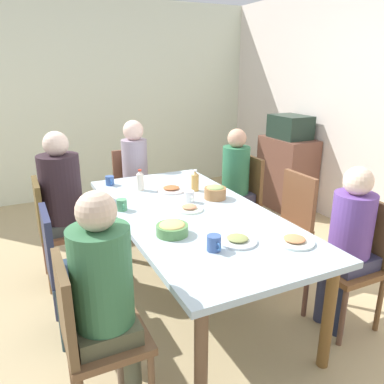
{
  "coord_description": "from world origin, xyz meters",
  "views": [
    {
      "loc": [
        2.32,
        -1.11,
        1.74
      ],
      "look_at": [
        0.0,
        0.0,
        0.89
      ],
      "focal_mm": 35.4,
      "sensor_mm": 36.0,
      "label": 1
    }
  ],
  "objects_px": {
    "cup_3": "(122,205)",
    "microwave": "(290,127)",
    "person_0": "(105,289)",
    "chair_4": "(55,226)",
    "plate_0": "(238,240)",
    "person_4": "(63,195)",
    "chair_3": "(242,195)",
    "chair_6": "(288,220)",
    "dining_table": "(192,220)",
    "chair_1": "(134,187)",
    "cup_0": "(110,181)",
    "bottle_1": "(140,181)",
    "plate_3": "(171,189)",
    "chair_5": "(356,256)",
    "chair_2": "(68,265)",
    "cup_1": "(189,197)",
    "cup_2": "(214,243)",
    "bottle_0": "(195,181)",
    "bowl_0": "(172,228)",
    "plate_1": "(189,208)",
    "person_5": "(349,236)",
    "chair_0": "(90,331)",
    "person_1": "(135,169)",
    "side_cabinet": "(286,173)",
    "plate_2": "(294,241)",
    "person_3": "(234,179)",
    "bowl_1": "(215,192)"
  },
  "relations": [
    {
      "from": "person_3",
      "to": "chair_4",
      "type": "relative_size",
      "value": 1.32
    },
    {
      "from": "cup_0",
      "to": "cup_1",
      "type": "distance_m",
      "value": 0.84
    },
    {
      "from": "chair_2",
      "to": "bowl_0",
      "type": "height_order",
      "value": "chair_2"
    },
    {
      "from": "dining_table",
      "to": "plate_3",
      "type": "relative_size",
      "value": 8.6
    },
    {
      "from": "cup_3",
      "to": "bottle_0",
      "type": "distance_m",
      "value": 0.71
    },
    {
      "from": "person_0",
      "to": "bowl_0",
      "type": "relative_size",
      "value": 6.03
    },
    {
      "from": "chair_0",
      "to": "person_0",
      "type": "distance_m",
      "value": 0.23
    },
    {
      "from": "cup_0",
      "to": "bottle_1",
      "type": "relative_size",
      "value": 0.61
    },
    {
      "from": "cup_1",
      "to": "cup_2",
      "type": "bearing_deg",
      "value": -15.21
    },
    {
      "from": "chair_2",
      "to": "plate_2",
      "type": "height_order",
      "value": "chair_2"
    },
    {
      "from": "cup_3",
      "to": "person_0",
      "type": "bearing_deg",
      "value": -20.16
    },
    {
      "from": "person_1",
      "to": "bottle_0",
      "type": "height_order",
      "value": "person_1"
    },
    {
      "from": "person_4",
      "to": "plate_1",
      "type": "relative_size",
      "value": 6.31
    },
    {
      "from": "person_1",
      "to": "chair_5",
      "type": "relative_size",
      "value": 1.37
    },
    {
      "from": "chair_0",
      "to": "cup_2",
      "type": "bearing_deg",
      "value": 98.25
    },
    {
      "from": "person_1",
      "to": "side_cabinet",
      "type": "distance_m",
      "value": 2.0
    },
    {
      "from": "cup_3",
      "to": "microwave",
      "type": "xyz_separation_m",
      "value": [
        -1.11,
        2.44,
        0.26
      ]
    },
    {
      "from": "chair_5",
      "to": "cup_0",
      "type": "bearing_deg",
      "value": -141.77
    },
    {
      "from": "chair_5",
      "to": "person_5",
      "type": "distance_m",
      "value": 0.19
    },
    {
      "from": "chair_3",
      "to": "cup_3",
      "type": "height_order",
      "value": "chair_3"
    },
    {
      "from": "plate_0",
      "to": "microwave",
      "type": "height_order",
      "value": "microwave"
    },
    {
      "from": "plate_1",
      "to": "person_1",
      "type": "bearing_deg",
      "value": 179.76
    },
    {
      "from": "bottle_0",
      "to": "side_cabinet",
      "type": "height_order",
      "value": "bottle_0"
    },
    {
      "from": "plate_1",
      "to": "plate_3",
      "type": "relative_size",
      "value": 0.81
    },
    {
      "from": "plate_2",
      "to": "plate_3",
      "type": "bearing_deg",
      "value": -167.38
    },
    {
      "from": "cup_0",
      "to": "cup_1",
      "type": "height_order",
      "value": "cup_1"
    },
    {
      "from": "plate_0",
      "to": "side_cabinet",
      "type": "relative_size",
      "value": 0.26
    },
    {
      "from": "plate_0",
      "to": "person_4",
      "type": "bearing_deg",
      "value": -147.12
    },
    {
      "from": "plate_3",
      "to": "side_cabinet",
      "type": "distance_m",
      "value": 2.13
    },
    {
      "from": "dining_table",
      "to": "cup_0",
      "type": "distance_m",
      "value": 0.99
    },
    {
      "from": "person_5",
      "to": "bottle_1",
      "type": "xyz_separation_m",
      "value": [
        -1.36,
        -0.98,
        0.14
      ]
    },
    {
      "from": "plate_1",
      "to": "cup_2",
      "type": "height_order",
      "value": "cup_2"
    },
    {
      "from": "plate_3",
      "to": "bottle_0",
      "type": "height_order",
      "value": "bottle_0"
    },
    {
      "from": "chair_6",
      "to": "plate_0",
      "type": "distance_m",
      "value": 1.07
    },
    {
      "from": "bowl_0",
      "to": "dining_table",
      "type": "bearing_deg",
      "value": 137.23
    },
    {
      "from": "chair_3",
      "to": "person_5",
      "type": "distance_m",
      "value": 1.45
    },
    {
      "from": "chair_2",
      "to": "chair_3",
      "type": "relative_size",
      "value": 1.0
    },
    {
      "from": "person_4",
      "to": "side_cabinet",
      "type": "relative_size",
      "value": 1.42
    },
    {
      "from": "chair_5",
      "to": "chair_6",
      "type": "relative_size",
      "value": 1.0
    },
    {
      "from": "plate_3",
      "to": "plate_2",
      "type": "bearing_deg",
      "value": 12.62
    },
    {
      "from": "person_0",
      "to": "chair_4",
      "type": "height_order",
      "value": "person_0"
    },
    {
      "from": "chair_1",
      "to": "cup_0",
      "type": "bearing_deg",
      "value": -34.41
    },
    {
      "from": "dining_table",
      "to": "chair_1",
      "type": "bearing_deg",
      "value": 180.0
    },
    {
      "from": "bottle_0",
      "to": "microwave",
      "type": "height_order",
      "value": "microwave"
    },
    {
      "from": "chair_2",
      "to": "cup_2",
      "type": "bearing_deg",
      "value": 50.7
    },
    {
      "from": "chair_0",
      "to": "bowl_0",
      "type": "xyz_separation_m",
      "value": [
        -0.41,
        0.61,
        0.27
      ]
    },
    {
      "from": "bowl_0",
      "to": "bowl_1",
      "type": "xyz_separation_m",
      "value": [
        -0.49,
        0.58,
        0.01
      ]
    },
    {
      "from": "person_0",
      "to": "person_3",
      "type": "relative_size",
      "value": 1.03
    },
    {
      "from": "chair_3",
      "to": "chair_1",
      "type": "bearing_deg",
      "value": -129.47
    },
    {
      "from": "microwave",
      "to": "cup_1",
      "type": "bearing_deg",
      "value": -58.61
    }
  ]
}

